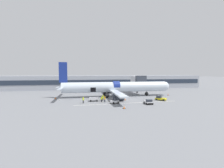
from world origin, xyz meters
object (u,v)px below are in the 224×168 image
at_px(airplane, 115,87).
at_px(baggage_tug_mid, 149,102).
at_px(ground_crew_driver, 105,99).
at_px(ground_crew_supervisor, 102,99).
at_px(baggage_cart_loading, 94,99).
at_px(baggage_tug_rear, 115,101).
at_px(ground_crew_loader_a, 83,100).
at_px(ground_crew_loader_b, 103,97).
at_px(baggage_tug_lead, 160,98).

relative_size(airplane, baggage_tug_mid, 15.73).
bearing_deg(ground_crew_driver, ground_crew_supervisor, 148.77).
xyz_separation_m(airplane, ground_crew_driver, (-4.64, -9.19, -2.26)).
distance_m(airplane, baggage_cart_loading, 10.65).
bearing_deg(baggage_tug_rear, airplane, 78.77).
distance_m(baggage_cart_loading, ground_crew_supervisor, 2.43).
bearing_deg(baggage_cart_loading, baggage_tug_rear, -38.57).
distance_m(baggage_tug_mid, baggage_tug_rear, 8.79).
height_order(ground_crew_loader_a, ground_crew_supervisor, ground_crew_loader_a).
bearing_deg(ground_crew_driver, ground_crew_loader_b, 95.62).
relative_size(baggage_cart_loading, ground_crew_driver, 2.08).
bearing_deg(ground_crew_supervisor, baggage_tug_lead, -2.20).
bearing_deg(baggage_tug_lead, baggage_cart_loading, 173.69).
height_order(baggage_tug_rear, ground_crew_loader_a, ground_crew_loader_a).
height_order(baggage_tug_mid, ground_crew_supervisor, ground_crew_supervisor).
distance_m(baggage_tug_lead, baggage_tug_mid, 7.29).
xyz_separation_m(ground_crew_loader_a, ground_crew_supervisor, (5.02, 0.92, -0.12)).
bearing_deg(baggage_cart_loading, ground_crew_supervisor, -37.52).
distance_m(baggage_tug_lead, baggage_cart_loading, 19.39).
relative_size(baggage_tug_lead, baggage_cart_loading, 0.91).
distance_m(baggage_tug_mid, ground_crew_supervisor, 12.74).
bearing_deg(baggage_tug_mid, ground_crew_loader_a, 165.65).
relative_size(ground_crew_driver, ground_crew_supervisor, 1.11).
xyz_separation_m(baggage_tug_rear, baggage_cart_loading, (-5.13, 4.09, -0.07)).
height_order(baggage_tug_lead, baggage_cart_loading, baggage_tug_lead).
relative_size(ground_crew_loader_a, ground_crew_supervisor, 1.15).
xyz_separation_m(airplane, baggage_tug_lead, (11.89, -9.35, -2.58)).
bearing_deg(baggage_tug_rear, baggage_tug_mid, -16.92).
bearing_deg(baggage_tug_rear, ground_crew_supervisor, 140.83).
bearing_deg(ground_crew_supervisor, airplane, 57.80).
xyz_separation_m(baggage_tug_mid, ground_crew_loader_b, (-11.04, 7.05, 0.38)).
height_order(ground_crew_loader_b, ground_crew_supervisor, ground_crew_loader_b).
bearing_deg(baggage_tug_rear, baggage_cart_loading, 141.43).
xyz_separation_m(airplane, ground_crew_loader_b, (-4.87, -6.81, -2.21)).
height_order(baggage_cart_loading, ground_crew_driver, ground_crew_driver).
relative_size(baggage_tug_rear, ground_crew_driver, 1.52).
height_order(baggage_tug_lead, ground_crew_loader_b, ground_crew_loader_b).
relative_size(ground_crew_loader_b, ground_crew_driver, 1.05).
bearing_deg(ground_crew_loader_a, baggage_tug_rear, -11.67).
relative_size(baggage_tug_lead, ground_crew_loader_a, 1.83).
height_order(baggage_tug_lead, ground_crew_driver, ground_crew_driver).
xyz_separation_m(baggage_tug_lead, baggage_cart_loading, (-19.27, 2.13, -0.05)).
bearing_deg(ground_crew_supervisor, baggage_cart_loading, 142.48).
height_order(baggage_cart_loading, ground_crew_loader_b, ground_crew_loader_b).
bearing_deg(ground_crew_driver, baggage_tug_mid, -23.42).
xyz_separation_m(baggage_tug_rear, ground_crew_loader_b, (-2.62, 4.50, 0.35)).
xyz_separation_m(baggage_tug_lead, ground_crew_driver, (-16.53, 0.16, 0.32)).
xyz_separation_m(baggage_tug_mid, baggage_tug_rear, (-8.41, 2.56, 0.03)).
bearing_deg(ground_crew_loader_a, ground_crew_driver, 4.11).
distance_m(airplane, ground_crew_driver, 10.53).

